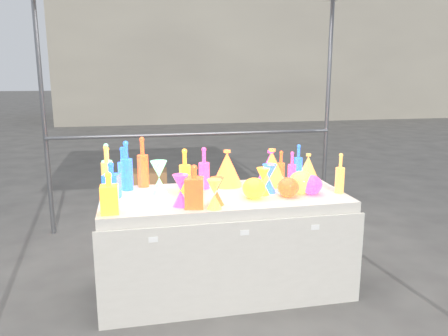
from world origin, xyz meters
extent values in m
plane|color=slate|center=(0.00, 0.00, 0.00)|extent=(80.00, 80.00, 0.00)
cylinder|color=gray|center=(-1.50, 1.50, 1.20)|extent=(0.04, 0.04, 2.40)
cylinder|color=gray|center=(1.50, 1.50, 1.20)|extent=(0.04, 0.04, 2.40)
cylinder|color=gray|center=(0.00, 1.47, 1.00)|extent=(3.00, 0.04, 0.04)
cube|color=silver|center=(0.00, 0.00, 0.38)|extent=(1.80, 0.80, 0.75)
cube|color=silver|center=(0.00, -0.42, 0.34)|extent=(1.84, 0.02, 0.68)
cube|color=white|center=(-0.55, -0.43, 0.60)|extent=(0.06, 0.00, 0.03)
cube|color=white|center=(0.05, -0.43, 0.60)|extent=(0.06, 0.00, 0.03)
cube|color=white|center=(0.55, -0.43, 0.60)|extent=(0.06, 0.00, 0.03)
cube|color=#AEA591|center=(4.00, 14.00, 3.00)|extent=(14.00, 6.00, 6.00)
cube|color=#AF7D4F|center=(-0.47, 2.67, 0.18)|extent=(0.52, 0.39, 0.36)
cube|color=#AF7D4F|center=(0.70, 1.83, 0.03)|extent=(0.69, 0.56, 0.05)
camera|label=1|loc=(-0.65, -3.07, 1.64)|focal=35.00mm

